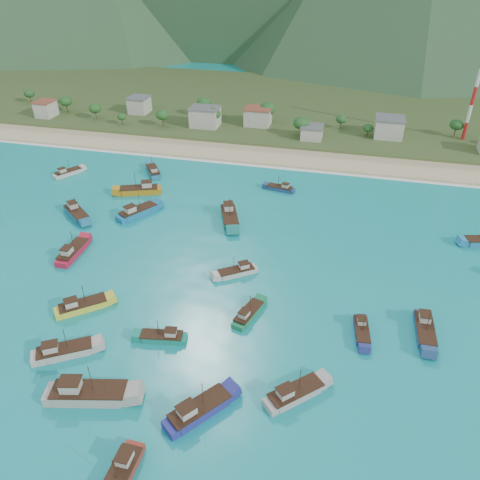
% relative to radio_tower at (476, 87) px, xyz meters
% --- Properties ---
extents(ground, '(600.00, 600.00, 0.00)m').
position_rel_radio_tower_xyz_m(ground, '(-70.64, -108.00, -20.64)').
color(ground, '#0C8489').
rests_on(ground, ground).
extents(beach, '(400.00, 18.00, 1.20)m').
position_rel_radio_tower_xyz_m(beach, '(-70.64, -29.00, -20.64)').
color(beach, beige).
rests_on(beach, ground).
extents(land, '(400.00, 110.00, 2.40)m').
position_rel_radio_tower_xyz_m(land, '(-70.64, 32.00, -20.64)').
color(land, '#385123').
rests_on(land, ground).
extents(surf_line, '(400.00, 2.50, 0.08)m').
position_rel_radio_tower_xyz_m(surf_line, '(-70.64, -38.50, -20.64)').
color(surf_line, white).
rests_on(surf_line, ground).
extents(village, '(213.60, 22.60, 7.08)m').
position_rel_radio_tower_xyz_m(village, '(-55.35, -5.45, -15.93)').
color(village, beige).
rests_on(village, ground).
extents(vegetation, '(281.45, 26.35, 9.04)m').
position_rel_radio_tower_xyz_m(vegetation, '(-83.93, -5.17, -15.38)').
color(vegetation, '#235623').
rests_on(vegetation, ground).
extents(radio_tower, '(1.20, 1.20, 38.08)m').
position_rel_radio_tower_xyz_m(radio_tower, '(0.00, 0.00, 0.00)').
color(radio_tower, red).
rests_on(radio_tower, ground).
extents(boat_2, '(5.07, 9.24, 5.24)m').
position_rel_radio_tower_xyz_m(boat_2, '(-55.65, -112.67, -20.08)').
color(boat_2, '#187447').
rests_on(boat_2, ground).
extents(boat_3, '(9.05, 4.03, 5.16)m').
position_rel_radio_tower_xyz_m(boat_3, '(-69.66, -122.72, -20.10)').
color(boat_3, '#14816A').
rests_on(boat_3, ground).
extents(boat_4, '(8.19, 10.18, 6.04)m').
position_rel_radio_tower_xyz_m(boat_4, '(-100.74, -52.97, -19.94)').
color(boat_4, '#1E6F8D').
rests_on(boat_4, ground).
extents(boat_5, '(10.72, 8.29, 6.30)m').
position_rel_radio_tower_xyz_m(boat_5, '(-85.44, -130.49, -19.89)').
color(boat_5, '#B9B1A6').
rests_on(boat_5, ground).
extents(boat_6, '(3.49, 10.99, 6.45)m').
position_rel_radio_tower_xyz_m(boat_6, '(-100.94, -101.26, -19.86)').
color(boat_6, '#B61A35').
rests_on(boat_6, ground).
extents(boat_7, '(12.69, 7.64, 7.21)m').
position_rel_radio_tower_xyz_m(boat_7, '(-99.07, -67.04, -19.72)').
color(boat_7, '#BC7A15').
rests_on(boat_7, ground).
extents(boat_11, '(8.89, 7.40, 5.33)m').
position_rel_radio_tower_xyz_m(boat_11, '(-61.28, -99.46, -20.06)').
color(boat_11, beige).
rests_on(boat_11, ground).
extents(boat_12, '(3.14, 10.23, 6.02)m').
position_rel_radio_tower_xyz_m(boat_12, '(-65.25, -149.44, -19.94)').
color(boat_12, maroon).
rests_on(boat_12, ground).
extents(boat_13, '(3.41, 10.67, 6.26)m').
position_rel_radio_tower_xyz_m(boat_13, '(-22.28, -109.36, -19.90)').
color(boat_13, navy).
rests_on(boat_13, ground).
extents(boat_14, '(9.88, 8.90, 6.09)m').
position_rel_radio_tower_xyz_m(boat_14, '(-88.65, -118.47, -19.93)').
color(boat_14, yellow).
rests_on(boat_14, ground).
extents(boat_15, '(13.89, 6.85, 7.88)m').
position_rel_radio_tower_xyz_m(boat_15, '(-76.34, -138.07, -19.60)').
color(boat_15, '#A8A397').
rests_on(boat_15, ground).
extents(boat_16, '(10.90, 9.83, 6.72)m').
position_rel_radio_tower_xyz_m(boat_16, '(-109.92, -84.14, -19.81)').
color(boat_16, '#20648E').
rests_on(boat_16, ground).
extents(boat_18, '(7.16, 9.28, 5.45)m').
position_rel_radio_tower_xyz_m(boat_18, '(-126.97, -60.22, -20.04)').
color(boat_18, beige).
rests_on(boat_18, ground).
extents(boat_19, '(9.61, 11.06, 6.72)m').
position_rel_radio_tower_xyz_m(boat_19, '(-58.08, -136.70, -19.81)').
color(boat_19, navy).
rests_on(boat_19, ground).
extents(boat_21, '(7.97, 13.12, 7.46)m').
position_rel_radio_tower_xyz_m(boat_21, '(-69.11, -76.35, -19.68)').
color(boat_21, '#19776E').
rests_on(boat_21, ground).
extents(boat_22, '(3.41, 8.58, 4.94)m').
position_rel_radio_tower_xyz_m(boat_22, '(-33.79, -112.13, -20.14)').
color(boat_22, navy).
rests_on(boat_22, ground).
extents(boat_23, '(8.74, 3.98, 4.98)m').
position_rel_radio_tower_xyz_m(boat_23, '(-58.94, -55.17, -20.13)').
color(boat_23, navy).
rests_on(boat_23, ground).
extents(boat_24, '(9.07, 11.81, 6.93)m').
position_rel_radio_tower_xyz_m(boat_24, '(-94.12, -79.61, -19.77)').
color(boat_24, '#15699B').
rests_on(boat_24, ground).
extents(boat_25, '(9.73, 9.47, 6.19)m').
position_rel_radio_tower_xyz_m(boat_25, '(-44.01, -129.90, -19.91)').
color(boat_25, '#A9A09A').
rests_on(boat_25, ground).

